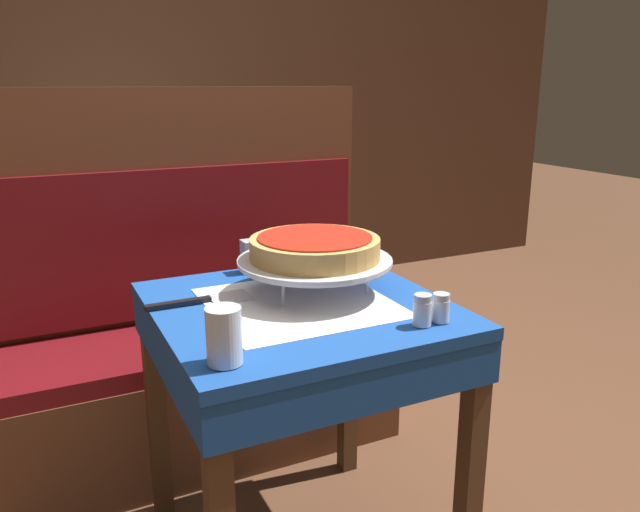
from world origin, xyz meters
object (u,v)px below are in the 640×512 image
pepper_shaker (441,308)px  condiment_caddy (130,189)px  dining_table_rear (126,217)px  water_glass_near (224,336)px  napkin_holder (260,255)px  pizza_pan_stand (315,262)px  pizza_server (203,300)px  dining_table_front (299,340)px  deep_dish_pizza (315,247)px  salt_shaker (422,310)px  booth_bench (200,350)px

pepper_shaker → condiment_caddy: 1.91m
dining_table_rear → pepper_shaker: (0.37, -1.99, 0.14)m
condiment_caddy → water_glass_near: bearing=-94.2°
water_glass_near → napkin_holder: bearing=63.3°
water_glass_near → pepper_shaker: size_ratio=1.71×
pepper_shaker → condiment_caddy: size_ratio=0.37×
pizza_pan_stand → pizza_server: bearing=169.6°
dining_table_front → deep_dish_pizza: (0.07, 0.05, 0.22)m
pizza_pan_stand → napkin_holder: (-0.06, 0.24, -0.03)m
deep_dish_pizza → napkin_holder: (-0.06, 0.24, -0.07)m
water_glass_near → dining_table_rear: bearing=86.3°
salt_shaker → water_glass_near: bearing=179.6°
dining_table_rear → condiment_caddy: 0.19m
dining_table_front → pepper_shaker: 0.37m
dining_table_rear → pizza_pan_stand: pizza_pan_stand is taller
deep_dish_pizza → pizza_server: size_ratio=1.27×
pizza_pan_stand → pizza_server: 0.29m
condiment_caddy → dining_table_rear: bearing=95.5°
booth_bench → pizza_pan_stand: size_ratio=3.35×
dining_table_rear → pizza_server: (-0.07, -1.63, 0.11)m
salt_shaker → napkin_holder: bearing=107.6°
deep_dish_pizza → dining_table_front: bearing=-142.4°
deep_dish_pizza → pepper_shaker: bearing=-61.5°
salt_shaker → pepper_shaker: bearing=0.0°
salt_shaker → pepper_shaker: (0.05, 0.00, -0.00)m
salt_shaker → condiment_caddy: condiment_caddy is taller
dining_table_front → salt_shaker: salt_shaker is taller
pizza_pan_stand → napkin_holder: size_ratio=3.92×
dining_table_rear → pepper_shaker: 2.03m
pizza_pan_stand → dining_table_front: bearing=-142.4°
condiment_caddy → deep_dish_pizza: bearing=-82.9°
dining_table_rear → booth_bench: booth_bench is taller
pepper_shaker → napkin_holder: (-0.22, 0.55, 0.01)m
condiment_caddy → pizza_server: bearing=-93.1°
water_glass_near → pepper_shaker: 0.50m
booth_bench → dining_table_front: bearing=-82.9°
pizza_pan_stand → water_glass_near: size_ratio=3.50×
dining_table_rear → booth_bench: size_ratio=0.62×
dining_table_rear → deep_dish_pizza: bearing=-83.0°
napkin_holder → pizza_pan_stand: bearing=-76.6°
pepper_shaker → dining_table_rear: bearing=100.6°
pizza_pan_stand → water_glass_near: bearing=-137.8°
booth_bench → salt_shaker: size_ratio=18.49×
dining_table_rear → napkin_holder: (0.15, -1.44, 0.15)m
salt_shaker → dining_table_front: bearing=126.1°
pizza_pan_stand → condiment_caddy: bearing=97.1°
dining_table_front → pepper_shaker: (0.23, -0.25, 0.13)m
deep_dish_pizza → salt_shaker: (0.12, -0.31, -0.08)m
deep_dish_pizza → water_glass_near: bearing=-137.8°
booth_bench → pizza_pan_stand: bearing=-76.2°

